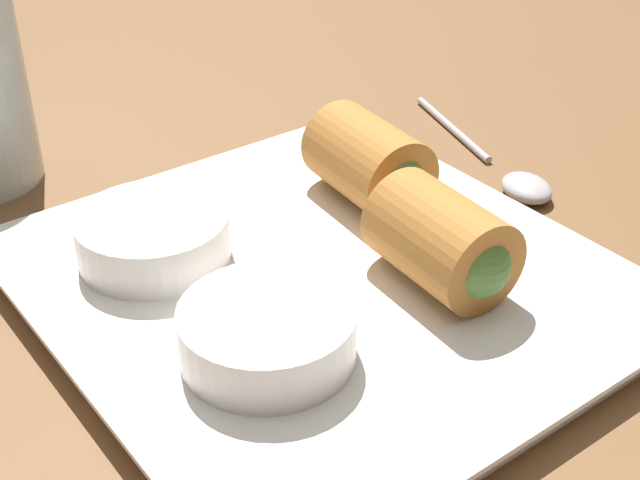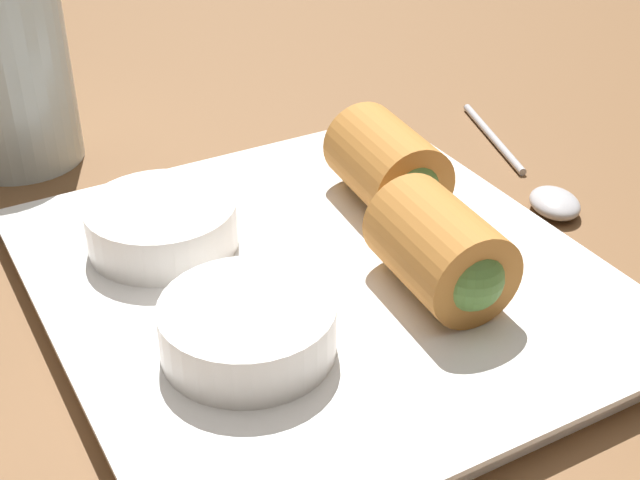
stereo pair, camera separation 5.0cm
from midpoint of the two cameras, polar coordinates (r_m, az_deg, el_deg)
name	(u,v)px [view 1 (the left image)]	position (r cm, az deg, el deg)	size (l,w,h in cm)	color
table_surface	(328,346)	(43.23, -2.79, -6.91)	(180.00, 140.00, 2.00)	brown
serving_plate	(320,284)	(44.28, -3.24, -2.98)	(27.87, 26.02, 1.50)	white
roll_front_left	(373,164)	(48.60, 0.45, 4.81)	(7.58, 5.23, 4.69)	#B77533
roll_front_right	(447,244)	(41.74, 4.74, -0.37)	(7.54, 5.12, 4.69)	#B77533
dipping_bowl_near	(267,331)	(38.18, -7.18, -5.98)	(7.66, 7.66, 2.42)	white
dipping_bowl_far	(153,235)	(45.47, -13.76, 0.20)	(7.66, 7.66, 2.42)	white
spoon	(512,176)	(55.00, 9.69, 3.94)	(16.15, 6.36, 1.24)	#B2B2B7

